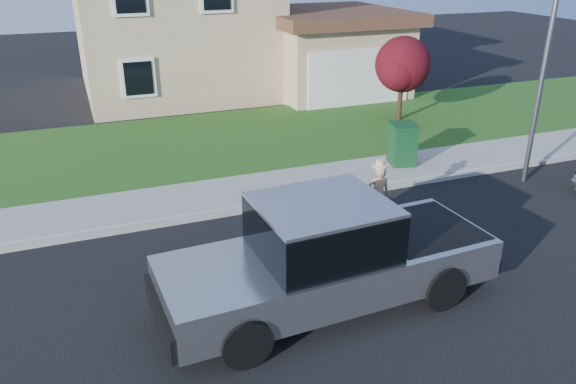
{
  "coord_description": "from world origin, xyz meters",
  "views": [
    {
      "loc": [
        -4.58,
        -9.46,
        6.15
      ],
      "look_at": [
        -0.48,
        1.12,
        1.2
      ],
      "focal_mm": 35.0,
      "sensor_mm": 36.0,
      "label": 1
    }
  ],
  "objects_px": {
    "woman": "(378,194)",
    "street_lamp": "(546,66)",
    "ornamental_tree": "(403,67)",
    "pickup_truck": "(328,257)",
    "trash_bin": "(402,144)"
  },
  "relations": [
    {
      "from": "pickup_truck",
      "to": "trash_bin",
      "type": "height_order",
      "value": "pickup_truck"
    },
    {
      "from": "woman",
      "to": "street_lamp",
      "type": "distance_m",
      "value": 5.91
    },
    {
      "from": "woman",
      "to": "trash_bin",
      "type": "bearing_deg",
      "value": -112.64
    },
    {
      "from": "woman",
      "to": "ornamental_tree",
      "type": "bearing_deg",
      "value": -107.57
    },
    {
      "from": "woman",
      "to": "trash_bin",
      "type": "xyz_separation_m",
      "value": [
        2.54,
        3.02,
        -0.0
      ]
    },
    {
      "from": "pickup_truck",
      "to": "ornamental_tree",
      "type": "bearing_deg",
      "value": 49.59
    },
    {
      "from": "woman",
      "to": "ornamental_tree",
      "type": "relative_size",
      "value": 0.53
    },
    {
      "from": "woman",
      "to": "street_lamp",
      "type": "height_order",
      "value": "street_lamp"
    },
    {
      "from": "pickup_truck",
      "to": "street_lamp",
      "type": "xyz_separation_m",
      "value": [
        7.81,
        3.36,
        2.32
      ]
    },
    {
      "from": "street_lamp",
      "to": "pickup_truck",
      "type": "bearing_deg",
      "value": -146.59
    },
    {
      "from": "ornamental_tree",
      "to": "street_lamp",
      "type": "height_order",
      "value": "street_lamp"
    },
    {
      "from": "pickup_truck",
      "to": "ornamental_tree",
      "type": "distance_m",
      "value": 12.54
    },
    {
      "from": "ornamental_tree",
      "to": "trash_bin",
      "type": "xyz_separation_m",
      "value": [
        -2.58,
        -4.3,
        -1.32
      ]
    },
    {
      "from": "pickup_truck",
      "to": "street_lamp",
      "type": "height_order",
      "value": "street_lamp"
    },
    {
      "from": "pickup_truck",
      "to": "ornamental_tree",
      "type": "height_order",
      "value": "ornamental_tree"
    }
  ]
}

